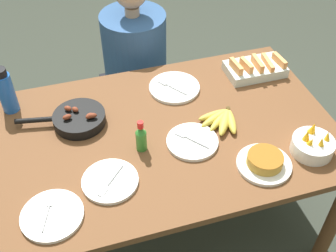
{
  "coord_description": "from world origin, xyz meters",
  "views": [
    {
      "loc": [
        -0.4,
        -1.31,
        2.07
      ],
      "look_at": [
        0.0,
        0.0,
        0.77
      ],
      "focal_mm": 45.0,
      "sensor_mm": 36.0,
      "label": 1
    }
  ],
  "objects_px": {
    "fruit_bowl_mango": "(313,145)",
    "person_figure": "(137,80)",
    "banana_bunch": "(222,119)",
    "hot_sauce_bottle": "(141,137)",
    "empty_plate_mid_edge": "(52,215)",
    "frittata_plate_center": "(264,162)",
    "water_bottle": "(6,91)",
    "melon_tray": "(255,68)",
    "skillet": "(78,119)",
    "empty_plate_near_front": "(192,142)",
    "empty_plate_far_left": "(174,88)",
    "empty_plate_far_right": "(110,181)"
  },
  "relations": [
    {
      "from": "water_bottle",
      "to": "empty_plate_far_left",
      "type": "bearing_deg",
      "value": -5.5
    },
    {
      "from": "melon_tray",
      "to": "skillet",
      "type": "xyz_separation_m",
      "value": [
        -0.94,
        -0.12,
        -0.0
      ]
    },
    {
      "from": "empty_plate_far_right",
      "to": "frittata_plate_center",
      "type": "bearing_deg",
      "value": -8.87
    },
    {
      "from": "melon_tray",
      "to": "frittata_plate_center",
      "type": "height_order",
      "value": "melon_tray"
    },
    {
      "from": "banana_bunch",
      "to": "person_figure",
      "type": "height_order",
      "value": "person_figure"
    },
    {
      "from": "person_figure",
      "to": "fruit_bowl_mango",
      "type": "bearing_deg",
      "value": -63.63
    },
    {
      "from": "melon_tray",
      "to": "empty_plate_mid_edge",
      "type": "height_order",
      "value": "melon_tray"
    },
    {
      "from": "water_bottle",
      "to": "hot_sauce_bottle",
      "type": "relative_size",
      "value": 1.5
    },
    {
      "from": "person_figure",
      "to": "skillet",
      "type": "bearing_deg",
      "value": -124.19
    },
    {
      "from": "empty_plate_far_right",
      "to": "water_bottle",
      "type": "relative_size",
      "value": 0.97
    },
    {
      "from": "empty_plate_far_right",
      "to": "hot_sauce_bottle",
      "type": "height_order",
      "value": "hot_sauce_bottle"
    },
    {
      "from": "empty_plate_near_front",
      "to": "empty_plate_far_left",
      "type": "relative_size",
      "value": 0.89
    },
    {
      "from": "empty_plate_far_right",
      "to": "empty_plate_mid_edge",
      "type": "relative_size",
      "value": 0.97
    },
    {
      "from": "frittata_plate_center",
      "to": "empty_plate_mid_edge",
      "type": "xyz_separation_m",
      "value": [
        -0.87,
        -0.0,
        -0.02
      ]
    },
    {
      "from": "skillet",
      "to": "empty_plate_far_left",
      "type": "bearing_deg",
      "value": -156.48
    },
    {
      "from": "empty_plate_near_front",
      "to": "fruit_bowl_mango",
      "type": "xyz_separation_m",
      "value": [
        0.47,
        -0.19,
        0.03
      ]
    },
    {
      "from": "banana_bunch",
      "to": "empty_plate_near_front",
      "type": "bearing_deg",
      "value": -153.9
    },
    {
      "from": "empty_plate_mid_edge",
      "to": "hot_sauce_bottle",
      "type": "xyz_separation_m",
      "value": [
        0.41,
        0.24,
        0.06
      ]
    },
    {
      "from": "banana_bunch",
      "to": "empty_plate_mid_edge",
      "type": "xyz_separation_m",
      "value": [
        -0.8,
        -0.3,
        -0.01
      ]
    },
    {
      "from": "empty_plate_near_front",
      "to": "empty_plate_mid_edge",
      "type": "xyz_separation_m",
      "value": [
        -0.63,
        -0.21,
        -0.0
      ]
    },
    {
      "from": "person_figure",
      "to": "frittata_plate_center",
      "type": "bearing_deg",
      "value": -74.69
    },
    {
      "from": "melon_tray",
      "to": "hot_sauce_bottle",
      "type": "relative_size",
      "value": 1.92
    },
    {
      "from": "frittata_plate_center",
      "to": "water_bottle",
      "type": "bearing_deg",
      "value": 145.84
    },
    {
      "from": "melon_tray",
      "to": "empty_plate_far_left",
      "type": "relative_size",
      "value": 1.18
    },
    {
      "from": "skillet",
      "to": "empty_plate_near_front",
      "type": "relative_size",
      "value": 1.77
    },
    {
      "from": "skillet",
      "to": "hot_sauce_bottle",
      "type": "height_order",
      "value": "hot_sauce_bottle"
    },
    {
      "from": "fruit_bowl_mango",
      "to": "person_figure",
      "type": "relative_size",
      "value": 0.16
    },
    {
      "from": "empty_plate_mid_edge",
      "to": "fruit_bowl_mango",
      "type": "bearing_deg",
      "value": 0.92
    },
    {
      "from": "empty_plate_mid_edge",
      "to": "banana_bunch",
      "type": "bearing_deg",
      "value": 20.37
    },
    {
      "from": "person_figure",
      "to": "empty_plate_far_left",
      "type": "bearing_deg",
      "value": -79.05
    },
    {
      "from": "skillet",
      "to": "fruit_bowl_mango",
      "type": "distance_m",
      "value": 1.04
    },
    {
      "from": "empty_plate_far_right",
      "to": "empty_plate_near_front",
      "type": "bearing_deg",
      "value": 16.33
    },
    {
      "from": "skillet",
      "to": "empty_plate_mid_edge",
      "type": "height_order",
      "value": "skillet"
    },
    {
      "from": "banana_bunch",
      "to": "empty_plate_far_left",
      "type": "height_order",
      "value": "banana_bunch"
    },
    {
      "from": "empty_plate_far_left",
      "to": "fruit_bowl_mango",
      "type": "relative_size",
      "value": 1.42
    },
    {
      "from": "banana_bunch",
      "to": "hot_sauce_bottle",
      "type": "height_order",
      "value": "hot_sauce_bottle"
    },
    {
      "from": "empty_plate_mid_edge",
      "to": "person_figure",
      "type": "height_order",
      "value": "person_figure"
    },
    {
      "from": "empty_plate_mid_edge",
      "to": "hot_sauce_bottle",
      "type": "distance_m",
      "value": 0.48
    },
    {
      "from": "hot_sauce_bottle",
      "to": "frittata_plate_center",
      "type": "bearing_deg",
      "value": -27.78
    },
    {
      "from": "empty_plate_far_left",
      "to": "empty_plate_mid_edge",
      "type": "height_order",
      "value": "same"
    },
    {
      "from": "banana_bunch",
      "to": "hot_sauce_bottle",
      "type": "bearing_deg",
      "value": -172.25
    },
    {
      "from": "melon_tray",
      "to": "empty_plate_far_right",
      "type": "relative_size",
      "value": 1.32
    },
    {
      "from": "empty_plate_mid_edge",
      "to": "person_figure",
      "type": "xyz_separation_m",
      "value": [
        0.57,
        1.08,
        -0.29
      ]
    },
    {
      "from": "water_bottle",
      "to": "hot_sauce_bottle",
      "type": "height_order",
      "value": "water_bottle"
    },
    {
      "from": "banana_bunch",
      "to": "empty_plate_far_right",
      "type": "height_order",
      "value": "banana_bunch"
    },
    {
      "from": "empty_plate_mid_edge",
      "to": "person_figure",
      "type": "bearing_deg",
      "value": 62.07
    },
    {
      "from": "water_bottle",
      "to": "person_figure",
      "type": "bearing_deg",
      "value": 30.17
    },
    {
      "from": "empty_plate_far_left",
      "to": "hot_sauce_bottle",
      "type": "relative_size",
      "value": 1.64
    },
    {
      "from": "frittata_plate_center",
      "to": "person_figure",
      "type": "xyz_separation_m",
      "value": [
        -0.3,
        1.08,
        -0.3
      ]
    },
    {
      "from": "melon_tray",
      "to": "water_bottle",
      "type": "bearing_deg",
      "value": 176.63
    }
  ]
}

